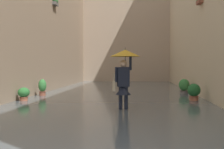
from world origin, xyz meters
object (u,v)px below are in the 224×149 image
object	(u,v)px
potted_plant_mid_right	(42,88)
potted_plant_mid_left	(184,87)
potted_plant_near_right	(24,94)
person_wading	(124,67)
potted_plant_far_left	(194,92)

from	to	relation	value
potted_plant_mid_right	potted_plant_mid_left	xyz separation A→B (m)	(-6.76, -1.75, -0.03)
potted_plant_near_right	potted_plant_mid_left	xyz separation A→B (m)	(-6.85, -4.00, 0.08)
person_wading	potted_plant_near_right	size ratio (longest dim) A/B	3.25
person_wading	potted_plant_far_left	world-z (taller)	person_wading
potted_plant_far_left	potted_plant_mid_left	bearing A→B (deg)	-91.27
person_wading	potted_plant_far_left	size ratio (longest dim) A/B	2.65
person_wading	potted_plant_mid_left	world-z (taller)	person_wading
potted_plant_near_right	potted_plant_mid_right	size ratio (longest dim) A/B	0.73
person_wading	potted_plant_mid_left	distance (m)	6.86
potted_plant_near_right	potted_plant_far_left	xyz separation A→B (m)	(-6.78, -0.66, 0.07)
person_wading	potted_plant_mid_left	xyz separation A→B (m)	(-2.76, -6.20, -1.00)
potted_plant_mid_left	person_wading	bearing A→B (deg)	66.02
potted_plant_mid_left	potted_plant_far_left	size ratio (longest dim) A/B	1.06
potted_plant_mid_right	potted_plant_far_left	bearing A→B (deg)	166.58
potted_plant_near_right	potted_plant_mid_right	world-z (taller)	potted_plant_mid_right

